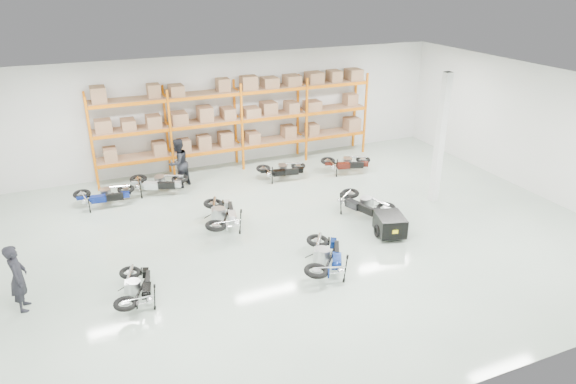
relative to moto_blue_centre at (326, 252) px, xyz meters
name	(u,v)px	position (x,y,z in m)	size (l,w,h in m)	color
room	(306,165)	(0.37, 2.15, 1.67)	(18.00, 18.00, 18.00)	#A5B8A6
pallet_rack	(238,113)	(0.37, 8.60, 1.68)	(11.28, 0.98, 3.62)	#D7670B
structural_column	(440,139)	(5.57, 2.65, 1.67)	(0.25, 0.25, 4.50)	white
moto_blue_centre	(326,252)	(0.00, 0.00, 0.00)	(0.84, 1.89, 1.15)	#07194F
moto_silver_left	(222,211)	(-1.85, 3.54, 0.01)	(0.85, 1.91, 1.16)	#ADB0B4
moto_black_far_left	(136,284)	(-4.87, 0.57, -0.08)	(0.72, 1.62, 0.99)	black
moto_touring_right	(363,200)	(2.67, 2.58, -0.01)	(0.82, 1.85, 1.13)	black
trailer	(390,224)	(2.67, 0.99, -0.17)	(1.02, 1.73, 0.70)	black
moto_back_a	(104,191)	(-5.12, 6.68, -0.05)	(0.77, 1.74, 1.06)	navy
moto_back_b	(158,179)	(-3.23, 7.06, -0.02)	(0.81, 1.83, 1.12)	#ADB2B7
moto_back_c	(282,167)	(1.42, 6.56, -0.07)	(0.74, 1.66, 1.02)	black
moto_back_d	(347,160)	(4.07, 6.23, -0.05)	(0.77, 1.73, 1.06)	#44130D
person_left	(18,278)	(-7.43, 1.32, 0.28)	(0.63, 0.41, 1.71)	black
person_back	(178,163)	(-2.38, 7.40, 0.35)	(0.90, 0.70, 1.85)	black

